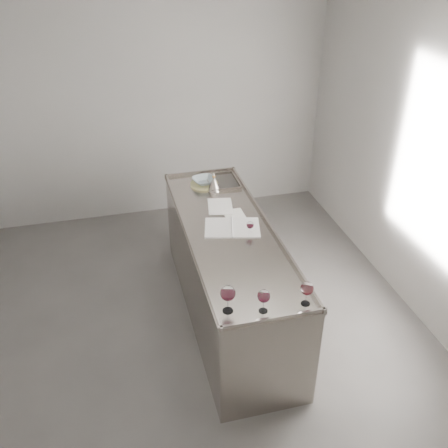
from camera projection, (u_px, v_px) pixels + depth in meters
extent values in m
cube|color=#53504E|center=(183.00, 344.00, 4.49)|extent=(4.50, 5.00, 0.02)
cube|color=silver|center=(163.00, 5.00, 3.03)|extent=(4.50, 5.00, 0.02)
cube|color=#A29F9C|center=(140.00, 106.00, 5.84)|extent=(4.50, 0.02, 2.80)
cube|color=#A29F9C|center=(438.00, 175.00, 4.24)|extent=(0.02, 5.00, 2.80)
cube|color=gray|center=(228.00, 274.00, 4.60)|extent=(0.75, 2.40, 0.92)
cube|color=gray|center=(229.00, 231.00, 4.36)|extent=(0.77, 2.42, 0.02)
cube|color=gray|center=(274.00, 319.00, 3.36)|extent=(0.77, 0.02, 0.03)
cube|color=gray|center=(200.00, 172.00, 5.33)|extent=(0.77, 0.02, 0.03)
cube|color=gray|center=(188.00, 234.00, 4.27)|extent=(0.02, 2.42, 0.03)
cube|color=gray|center=(268.00, 224.00, 4.42)|extent=(0.02, 2.42, 0.03)
cube|color=#595654|center=(222.00, 183.00, 5.15)|extent=(0.30, 0.38, 0.01)
cylinder|color=white|center=(228.00, 310.00, 3.45)|extent=(0.07, 0.07, 0.00)
cylinder|color=white|center=(228.00, 305.00, 3.42)|extent=(0.01, 0.01, 0.10)
ellipsoid|color=white|center=(228.00, 293.00, 3.37)|extent=(0.11, 0.11, 0.11)
cylinder|color=#340711|center=(228.00, 296.00, 3.38)|extent=(0.08, 0.08, 0.02)
cylinder|color=white|center=(263.00, 311.00, 3.45)|extent=(0.06, 0.06, 0.00)
cylinder|color=white|center=(263.00, 306.00, 3.42)|extent=(0.01, 0.01, 0.09)
ellipsoid|color=white|center=(264.00, 296.00, 3.38)|extent=(0.09, 0.09, 0.10)
cylinder|color=#320611|center=(264.00, 298.00, 3.39)|extent=(0.07, 0.07, 0.02)
cylinder|color=white|center=(305.00, 303.00, 3.51)|extent=(0.07, 0.07, 0.00)
cylinder|color=white|center=(306.00, 298.00, 3.49)|extent=(0.01, 0.01, 0.09)
ellipsoid|color=white|center=(307.00, 288.00, 3.44)|extent=(0.09, 0.09, 0.10)
cylinder|color=#3B080C|center=(307.00, 291.00, 3.45)|extent=(0.07, 0.07, 0.02)
cylinder|color=white|center=(250.00, 234.00, 4.29)|extent=(0.05, 0.05, 0.00)
cylinder|color=white|center=(250.00, 231.00, 4.28)|extent=(0.01, 0.01, 0.06)
ellipsoid|color=white|center=(250.00, 225.00, 4.25)|extent=(0.06, 0.06, 0.07)
cylinder|color=#350712|center=(250.00, 226.00, 4.25)|extent=(0.04, 0.04, 0.01)
cube|color=white|center=(218.00, 228.00, 4.37)|extent=(0.31, 0.38, 0.01)
cube|color=white|center=(246.00, 228.00, 4.38)|extent=(0.31, 0.38, 0.01)
cylinder|color=white|center=(232.00, 227.00, 4.37)|extent=(0.09, 0.33, 0.01)
cube|color=silver|center=(235.00, 216.00, 4.56)|extent=(0.19, 0.27, 0.00)
cube|color=white|center=(220.00, 206.00, 4.71)|extent=(0.28, 0.36, 0.00)
cylinder|color=beige|center=(204.00, 184.00, 5.10)|extent=(0.33, 0.33, 0.02)
imported|color=#95A7AD|center=(204.00, 181.00, 5.08)|extent=(0.26, 0.26, 0.06)
cone|color=#AFA79C|center=(214.00, 185.00, 4.98)|extent=(0.14, 0.14, 0.12)
cylinder|color=#AFA79C|center=(214.00, 178.00, 4.94)|extent=(0.03, 0.03, 0.03)
cylinder|color=#AB6E2F|center=(214.00, 176.00, 4.93)|extent=(0.03, 0.03, 0.01)
cone|color=#AFA79C|center=(214.00, 174.00, 4.92)|extent=(0.02, 0.02, 0.04)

